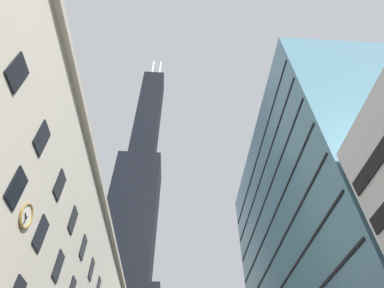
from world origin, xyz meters
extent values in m
cube|color=#B2A893|center=(-10.75, 25.40, 24.03)|extent=(0.70, 62.80, 0.60)
cube|color=black|center=(-10.95, 3.00, 12.40)|extent=(0.14, 1.40, 2.20)
cube|color=black|center=(-10.95, 8.00, 12.40)|extent=(0.14, 1.40, 2.20)
cube|color=black|center=(-10.95, 13.00, 12.40)|extent=(0.14, 1.40, 2.20)
cube|color=black|center=(-10.95, -2.00, 16.60)|extent=(0.14, 1.40, 2.20)
cube|color=black|center=(-10.95, 3.00, 16.60)|extent=(0.14, 1.40, 2.20)
cube|color=black|center=(-10.95, 8.00, 16.60)|extent=(0.14, 1.40, 2.20)
cube|color=black|center=(-10.95, 13.00, 16.60)|extent=(0.14, 1.40, 2.20)
cube|color=black|center=(-10.95, 18.00, 16.60)|extent=(0.14, 1.40, 2.20)
cube|color=black|center=(-10.95, 23.00, 16.60)|extent=(0.14, 1.40, 2.20)
cube|color=black|center=(-10.95, 28.00, 16.60)|extent=(0.14, 1.40, 2.20)
torus|color=olive|center=(-10.88, 5.20, 11.96)|extent=(0.14, 1.59, 1.59)
cylinder|color=silver|center=(-10.92, 5.20, 11.96)|extent=(0.05, 1.37, 1.37)
cube|color=black|center=(-10.85, 5.06, 11.86)|extent=(0.03, 0.37, 0.30)
cube|color=black|center=(-10.85, 5.22, 11.68)|extent=(0.03, 0.11, 0.61)
cube|color=black|center=(-18.87, 94.70, 67.72)|extent=(18.44, 18.44, 57.03)
cube|color=black|center=(-18.87, 94.70, 131.88)|extent=(11.85, 11.85, 71.29)
cylinder|color=silver|center=(-21.24, 94.70, 178.77)|extent=(1.20, 1.20, 22.49)
cylinder|color=silver|center=(-16.50, 94.70, 178.77)|extent=(1.20, 1.20, 22.49)
cube|color=teal|center=(19.17, 25.15, 20.68)|extent=(16.35, 37.97, 41.35)
cube|color=black|center=(10.96, 25.15, 16.00)|extent=(0.12, 36.97, 0.24)
cube|color=black|center=(10.96, 25.15, 20.00)|extent=(0.12, 36.97, 0.24)
cube|color=black|center=(10.96, 25.15, 24.00)|extent=(0.12, 36.97, 0.24)
cube|color=black|center=(10.96, 25.15, 28.00)|extent=(0.12, 36.97, 0.24)
cube|color=black|center=(10.96, 25.15, 32.00)|extent=(0.12, 36.97, 0.24)
cube|color=black|center=(10.96, 25.15, 36.00)|extent=(0.12, 36.97, 0.24)
camera|label=1|loc=(-1.74, -11.70, 1.34)|focal=29.11mm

